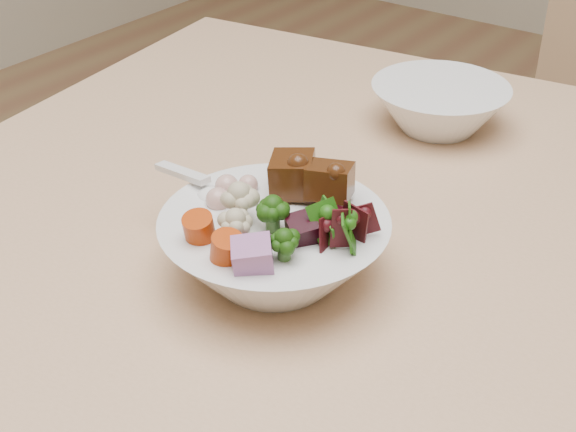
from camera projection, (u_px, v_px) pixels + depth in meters
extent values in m
cylinder|color=tan|center=(231.00, 257.00, 1.49)|extent=(0.06, 0.06, 0.75)
cylinder|color=tan|center=(439.00, 366.00, 1.49)|extent=(0.03, 0.03, 0.41)
cylinder|color=tan|center=(514.00, 278.00, 1.72)|extent=(0.03, 0.03, 0.41)
sphere|color=black|center=(273.00, 219.00, 0.69)|extent=(0.03, 0.03, 0.03)
sphere|color=#C5BA95|center=(239.00, 208.00, 0.70)|extent=(0.04, 0.04, 0.04)
cube|color=black|center=(332.00, 225.00, 0.69)|extent=(0.04, 0.04, 0.02)
cube|color=#9D5F99|center=(253.00, 258.00, 0.65)|extent=(0.04, 0.05, 0.04)
cylinder|color=#AA2D04|center=(199.00, 230.00, 0.68)|extent=(0.03, 0.03, 0.03)
sphere|color=#CD9C90|center=(218.00, 200.00, 0.73)|extent=(0.02, 0.02, 0.02)
ellipsoid|color=white|center=(216.00, 197.00, 0.75)|extent=(0.04, 0.04, 0.01)
cube|color=white|center=(182.00, 173.00, 0.77)|extent=(0.08, 0.02, 0.02)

